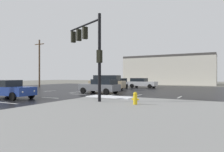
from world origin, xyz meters
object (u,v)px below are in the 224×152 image
Objects in this scene: sedan_white at (118,83)px; utility_pole_far at (39,62)px; sedan_silver at (142,83)px; suv_tan at (107,82)px; traffic_signal_mast at (89,44)px; sedan_blue at (9,89)px; fire_hydrant at (135,98)px; sedan_grey at (101,86)px.

utility_pole_far is (-15.34, -1.35, 3.63)m from sedan_white.
sedan_silver is 18.86m from utility_pole_far.
traffic_signal_mast is at bearing 106.54° from suv_tan.
sedan_white is 1.01× the size of sedan_blue.
traffic_signal_mast is at bearing 168.34° from fire_hydrant.
traffic_signal_mast is 1.36× the size of sedan_blue.
fire_hydrant is 11.28m from sedan_blue.
utility_pole_far reaches higher than sedan_white.
sedan_silver is (-2.61, 18.87, -3.56)m from traffic_signal_mast.
fire_hydrant is at bearing 137.91° from sedan_grey.
suv_tan is 0.58× the size of utility_pole_far.
traffic_signal_mast is 8.11m from sedan_blue.
suv_tan is 7.91m from sedan_silver.
fire_hydrant is at bearing 119.91° from suv_tan.
suv_tan is 1.08× the size of sedan_grey.
fire_hydrant is 0.17× the size of sedan_grey.
sedan_silver is at bearing 76.32° from sedan_blue.
suv_tan is 1.08× the size of sedan_silver.
sedan_silver is (2.22, 7.59, -0.24)m from suv_tan.
sedan_grey and sedan_blue have the same top height.
traffic_signal_mast is at bearing 14.59° from sedan_white.
suv_tan is at bearing -1.49° from sedan_white.
sedan_grey is (-2.76, 6.20, -3.56)m from traffic_signal_mast.
sedan_silver is (-6.78, 19.73, 0.32)m from fire_hydrant.
fire_hydrant is at bearing -166.39° from traffic_signal_mast.
traffic_signal_mast is 5.76m from fire_hydrant.
fire_hydrant is at bearing -68.07° from sedan_silver.
utility_pole_far is at bearing -160.23° from sedan_silver.
traffic_signal_mast is 1.35× the size of sedan_silver.
sedan_grey reaches higher than fire_hydrant.
suv_tan is 13.27m from sedan_blue.
sedan_blue is (-4.46, -20.67, 0.00)m from sedan_silver.
sedan_grey is at bearing 134.45° from fire_hydrant.
traffic_signal_mast reaches higher than sedan_white.
suv_tan is at bearing -103.34° from sedan_silver.
fire_hydrant is 28.68m from utility_pole_far.
sedan_blue is (-7.07, -1.80, -3.56)m from traffic_signal_mast.
traffic_signal_mast reaches higher than sedan_blue.
traffic_signal_mast is 0.73× the size of utility_pole_far.
utility_pole_far is (-20.32, 13.53, 0.07)m from traffic_signal_mast.
traffic_signal_mast reaches higher than fire_hydrant.
sedan_grey is at bearing -87.71° from sedan_silver.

